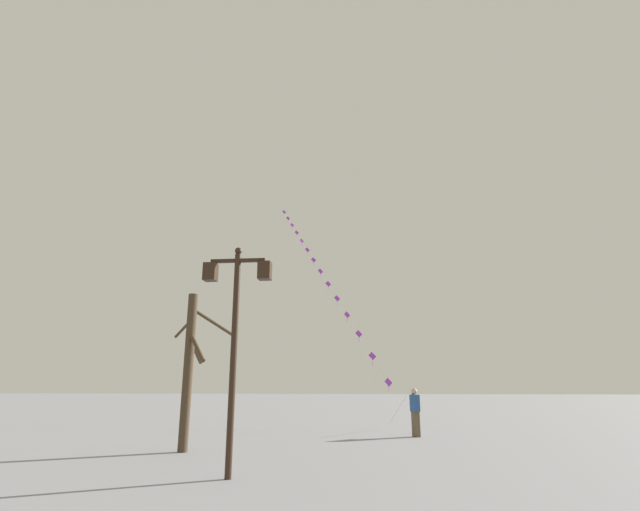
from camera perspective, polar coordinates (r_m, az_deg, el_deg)
ground_plane at (r=20.87m, az=6.64°, el=-20.13°), size 160.00×160.00×0.00m
twin_lantern_lamp_post at (r=10.71m, az=-10.06°, el=-6.73°), size 1.53×0.28×4.86m
kite_train at (r=33.38m, az=0.06°, el=-1.92°), size 10.00×23.76×18.54m
kite_flyer at (r=18.83m, az=11.29°, el=-17.74°), size 0.36×0.62×1.71m
bare_tree at (r=14.98m, az=-15.29°, el=-12.42°), size 1.83×2.16×4.52m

